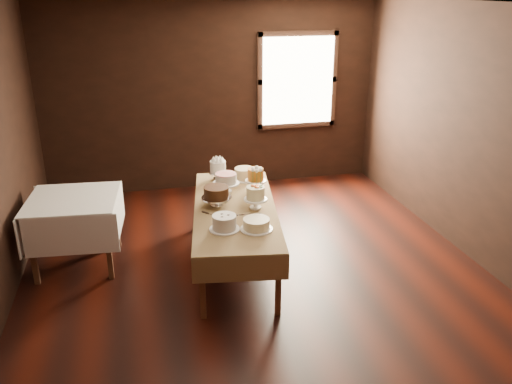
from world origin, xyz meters
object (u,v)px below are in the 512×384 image
object	(u,v)px
cake_speckled	(244,174)
cake_server_c	(228,197)
side_table	(73,206)
cake_cream	(256,225)
cake_flowers	(255,199)
cake_server_d	(258,196)
cake_chocolate	(217,197)
display_table	(235,211)
cake_lattice	(226,184)
cake_swirl	(224,223)
cake_server_b	(265,220)
cake_server_a	(244,215)
cake_caramel	(256,181)
flower_vase	(257,190)
cake_meringue	(218,171)
cake_server_e	(214,215)

from	to	relation	value
cake_speckled	cake_server_c	distance (m)	0.64
side_table	cake_cream	bearing A→B (deg)	-28.90
cake_flowers	cake_server_d	xyz separation A→B (m)	(0.10, 0.33, -0.11)
side_table	cake_flowers	world-z (taller)	cake_flowers
cake_server_c	cake_chocolate	bearing A→B (deg)	164.60
cake_chocolate	cake_flowers	bearing A→B (deg)	-20.90
display_table	cake_lattice	bearing A→B (deg)	92.05
cake_swirl	cake_server_b	bearing A→B (deg)	15.88
cake_swirl	cake_chocolate	bearing A→B (deg)	88.03
cake_flowers	cake_server_c	bearing A→B (deg)	121.65
cake_speckled	cake_swirl	size ratio (longest dim) A/B	1.03
side_table	cake_server_b	bearing A→B (deg)	-22.47
side_table	cake_server_a	distance (m)	1.88
cake_caramel	side_table	bearing A→B (deg)	-178.98
cake_lattice	cake_chocolate	size ratio (longest dim) A/B	0.94
cake_flowers	cake_swirl	size ratio (longest dim) A/B	0.86
display_table	cake_swirl	bearing A→B (deg)	-111.30
cake_server_b	flower_vase	bearing A→B (deg)	168.89
display_table	cake_meringue	world-z (taller)	cake_meringue
cake_server_b	cake_server_e	bearing A→B (deg)	-119.76
cake_speckled	cake_server_b	world-z (taller)	cake_speckled
cake_caramel	cake_server_a	world-z (taller)	cake_caramel
side_table	cake_server_b	xyz separation A→B (m)	(1.95, -0.81, -0.01)
cake_chocolate	cake_swirl	bearing A→B (deg)	-91.97
cake_swirl	cake_server_b	distance (m)	0.47
cake_server_d	cake_server_e	size ratio (longest dim) A/B	1.00
cake_server_b	cake_server_e	size ratio (longest dim) A/B	1.00
cake_cream	display_table	bearing A→B (deg)	98.87
cake_caramel	cake_flowers	distance (m)	0.54
cake_meringue	cake_chocolate	size ratio (longest dim) A/B	0.83
cake_cream	cake_server_c	distance (m)	0.90
cake_swirl	cake_cream	world-z (taller)	cake_swirl
side_table	cake_chocolate	world-z (taller)	cake_chocolate
display_table	cake_lattice	distance (m)	0.48
cake_caramel	cake_speckled	bearing A→B (deg)	96.62
cake_lattice	cake_server_c	bearing A→B (deg)	-91.59
cake_speckled	cake_lattice	distance (m)	0.48
cake_server_a	cake_server_d	xyz separation A→B (m)	(0.26, 0.48, 0.00)
cake_meringue	cake_chocolate	bearing A→B (deg)	-100.48
cake_swirl	cake_server_e	xyz separation A→B (m)	(-0.05, 0.36, -0.07)
cake_server_d	cake_lattice	bearing A→B (deg)	101.89
side_table	cake_speckled	bearing A→B (deg)	12.41
display_table	cake_speckled	world-z (taller)	cake_speckled
cake_cream	cake_server_d	size ratio (longest dim) A/B	1.35
side_table	cake_server_c	world-z (taller)	side_table
cake_cream	cake_server_d	xyz separation A→B (m)	(0.22, 0.85, -0.05)
cake_server_d	cake_server_c	bearing A→B (deg)	128.34
cake_server_a	cake_cream	bearing A→B (deg)	-82.81
side_table	cake_chocolate	bearing A→B (deg)	-12.25
cake_meringue	flower_vase	distance (m)	0.73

